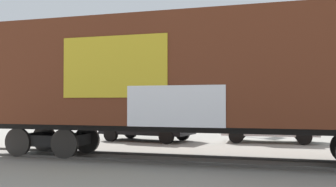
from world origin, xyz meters
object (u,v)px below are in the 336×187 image
object	(u,v)px
parked_car_black	(146,122)
flagpole	(196,55)
parked_car_white	(269,122)
freight_car	(200,75)

from	to	relation	value
parked_car_black	flagpole	bearing A→B (deg)	83.02
flagpole	parked_car_black	xyz separation A→B (m)	(-0.98, -8.00, -3.93)
parked_car_black	parked_car_white	bearing A→B (deg)	7.18
freight_car	parked_car_white	xyz separation A→B (m)	(2.07, 6.36, -1.68)
flagpole	parked_car_black	size ratio (longest dim) A/B	1.69
freight_car	flagpole	bearing A→B (deg)	99.77
flagpole	parked_car_white	xyz separation A→B (m)	(4.42, -7.32, -3.91)
freight_car	parked_car_white	size ratio (longest dim) A/B	3.51
freight_car	parked_car_black	distance (m)	6.80
freight_car	flagpole	world-z (taller)	flagpole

